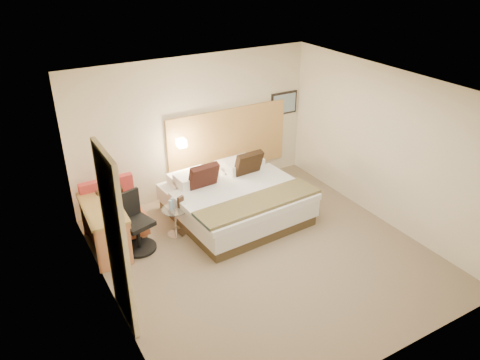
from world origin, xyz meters
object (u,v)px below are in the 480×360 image
bed (235,200)px  desk_chair (135,227)px  lounge_chair (114,215)px  side_table (176,220)px  desk (105,215)px

bed → desk_chair: bearing=-177.9°
bed → desk_chair: bed is taller
lounge_chair → desk_chair: bearing=-72.7°
lounge_chair → side_table: (0.89, -0.53, -0.10)m
bed → desk_chair: (-1.88, -0.07, 0.06)m
bed → lounge_chair: bearing=166.1°
lounge_chair → desk_chair: (0.18, -0.58, 0.03)m
bed → side_table: 1.17m
desk → desk_chair: desk_chair is taller
bed → lounge_chair: 2.12m
bed → desk: bearing=175.8°
desk_chair → side_table: bearing=4.2°
desk_chair → desk: bearing=149.5°
side_table → desk: desk is taller
lounge_chair → side_table: size_ratio=1.61×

